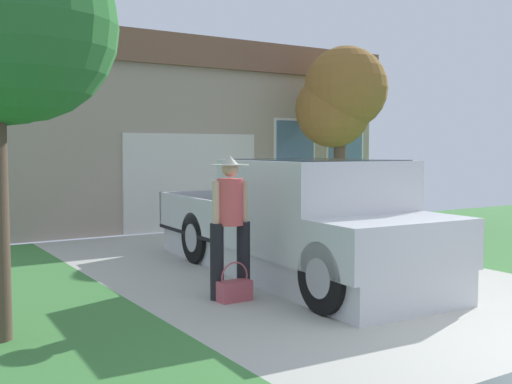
{
  "coord_description": "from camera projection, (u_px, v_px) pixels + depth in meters",
  "views": [
    {
      "loc": [
        -5.13,
        -2.94,
        1.8
      ],
      "look_at": [
        -1.09,
        3.45,
        1.26
      ],
      "focal_mm": 42.72,
      "sensor_mm": 36.0,
      "label": 1
    }
  ],
  "objects": [
    {
      "name": "person_with_hat",
      "position": [
        230.0,
        221.0,
        7.26
      ],
      "size": [
        0.51,
        0.44,
        1.71
      ],
      "rotation": [
        0.0,
        0.0,
        -0.08
      ],
      "color": "black",
      "rests_on": "ground"
    },
    {
      "name": "wheeled_trash_bin",
      "position": [
        324.0,
        199.0,
        14.16
      ],
      "size": [
        0.6,
        0.72,
        1.13
      ],
      "color": "#424247",
      "rests_on": "ground"
    },
    {
      "name": "neighbor_tree",
      "position": [
        13.0,
        23.0,
        5.53
      ],
      "size": [
        1.8,
        1.94,
        3.93
      ],
      "color": "brown",
      "rests_on": "ground"
    },
    {
      "name": "front_yard_tree",
      "position": [
        340.0,
        99.0,
        13.65
      ],
      "size": [
        1.95,
        2.04,
        4.07
      ],
      "color": "brown",
      "rests_on": "ground"
    },
    {
      "name": "pickup_truck",
      "position": [
        306.0,
        225.0,
        8.38
      ],
      "size": [
        2.12,
        5.5,
        1.65
      ],
      "rotation": [
        0.0,
        0.0,
        3.09
      ],
      "color": "silver",
      "rests_on": "ground"
    },
    {
      "name": "house_with_garage",
      "position": [
        155.0,
        135.0,
        16.04
      ],
      "size": [
        10.11,
        6.12,
        4.26
      ],
      "color": "#A0917E",
      "rests_on": "ground"
    },
    {
      "name": "handbag",
      "position": [
        235.0,
        289.0,
        7.18
      ],
      "size": [
        0.4,
        0.19,
        0.47
      ],
      "color": "#B24C56",
      "rests_on": "ground"
    }
  ]
}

